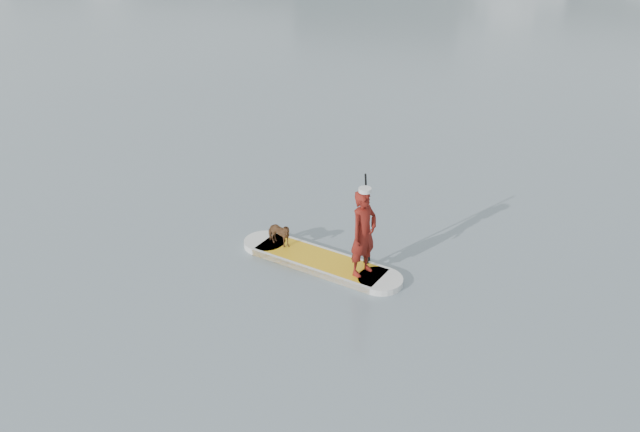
# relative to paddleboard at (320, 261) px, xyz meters

# --- Properties ---
(ground) EXTENTS (140.00, 140.00, 0.00)m
(ground) POSITION_rel_paddleboard_xyz_m (-0.28, -2.12, -0.06)
(ground) COLOR slate
(ground) RESTS_ON ground
(paddleboard) EXTENTS (3.21, 1.47, 0.12)m
(paddleboard) POSITION_rel_paddleboard_xyz_m (0.00, 0.00, 0.00)
(paddleboard) COLOR #EDAE16
(paddleboard) RESTS_ON ground
(paddler) EXTENTS (0.60, 0.69, 1.58)m
(paddler) POSITION_rel_paddleboard_xyz_m (0.85, -0.24, 0.85)
(paddler) COLOR maroon
(paddler) RESTS_ON paddleboard
(white_cap) EXTENTS (0.22, 0.22, 0.07)m
(white_cap) POSITION_rel_paddleboard_xyz_m (0.85, -0.24, 1.68)
(white_cap) COLOR silver
(white_cap) RESTS_ON paddler
(dog) EXTENTS (0.63, 0.43, 0.49)m
(dog) POSITION_rel_paddleboard_xyz_m (-0.88, 0.24, 0.31)
(dog) COLOR #552F1D
(dog) RESTS_ON paddleboard
(paddle) EXTENTS (0.11, 0.30, 2.00)m
(paddle) POSITION_rel_paddleboard_xyz_m (0.84, 0.09, 0.74)
(paddle) COLOR black
(paddle) RESTS_ON ground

